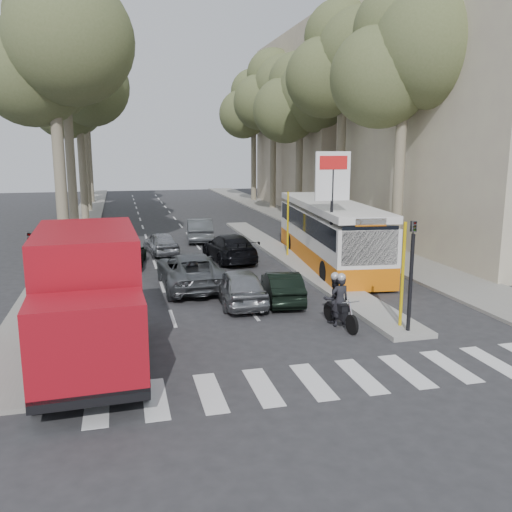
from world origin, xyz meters
The scene contains 31 objects.
ground centered at (0.00, 0.00, 0.00)m, with size 120.00×120.00×0.00m, color #28282B.
sidewalk_right centered at (8.60, 25.00, 0.06)m, with size 3.20×70.00×0.12m, color gray.
median_left centered at (-8.00, 28.00, 0.06)m, with size 2.40×64.00×0.12m, color gray.
traffic_island centered at (3.25, 11.00, 0.08)m, with size 1.50×26.00×0.16m, color gray.
building_near centered at (15.50, 12.00, 9.00)m, with size 11.00×18.00×18.00m, color #B0A08C.
building_far centered at (15.50, 34.00, 8.00)m, with size 11.00×20.00×16.00m, color #B7A88E.
billboard centered at (3.25, 5.00, 3.70)m, with size 1.50×12.10×5.60m.
traffic_light_island centered at (3.25, -1.50, 2.49)m, with size 0.16×0.41×3.60m.
traffic_light_left centered at (-7.60, -1.00, 2.49)m, with size 0.16×0.41×3.60m.
tree_l_a centered at (-7.87, 12.11, 10.38)m, with size 7.40×7.20×14.10m.
tree_l_b centered at (-7.97, 20.11, 11.07)m, with size 7.40×7.20×14.88m.
tree_l_c centered at (-7.77, 28.11, 10.04)m, with size 7.40×7.20×13.71m.
tree_l_d centered at (-7.87, 36.11, 11.76)m, with size 7.40×7.20×15.66m.
tree_l_e centered at (-7.97, 44.11, 10.73)m, with size 7.40×7.20×14.49m.
tree_r_a centered at (9.13, 10.11, 10.38)m, with size 7.40×7.20×14.10m.
tree_r_b centered at (9.23, 18.11, 11.42)m, with size 7.40×7.20×15.27m.
tree_r_c centered at (9.03, 26.11, 9.69)m, with size 7.40×7.20×13.32m.
tree_r_d centered at (9.13, 34.11, 11.07)m, with size 7.40×7.20×14.88m.
tree_r_e centered at (9.23, 42.11, 10.38)m, with size 7.40×7.20×14.10m.
silver_hatchback centered at (-1.10, 3.20, 0.68)m, with size 1.61×4.01×1.36m, color gray.
dark_hatchback centered at (0.54, 3.05, 0.59)m, with size 1.24×3.56×1.17m, color black.
queue_car_a centered at (-2.54, 6.00, 0.73)m, with size 2.42×5.24×1.46m, color #52575B.
queue_car_b centered at (0.10, 10.99, 0.70)m, with size 1.95×4.80×1.39m, color black.
queue_car_c centered at (-3.18, 13.67, 0.62)m, with size 1.46×3.64×1.24m, color gray.
queue_car_d centered at (-0.50, 17.45, 0.70)m, with size 1.49×4.27×1.41m, color #52565A.
queue_car_e centered at (-5.06, 10.88, 0.60)m, with size 1.69×4.15×1.20m, color black.
red_truck centered at (-6.20, -1.49, 1.90)m, with size 2.80×6.82×3.59m.
city_bus centered at (4.80, 9.08, 1.66)m, with size 3.90×12.17×3.15m.
motorcycle centered at (1.47, -0.04, 0.82)m, with size 0.83×2.12×1.81m.
pedestrian_near centered at (7.20, 8.01, 0.96)m, with size 0.99×0.48×1.69m, color #352D44.
pedestrian_far centered at (7.78, 13.90, 0.97)m, with size 1.10×0.49×1.70m, color brown.
Camera 1 is at (-5.29, -15.93, 5.75)m, focal length 38.00 mm.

